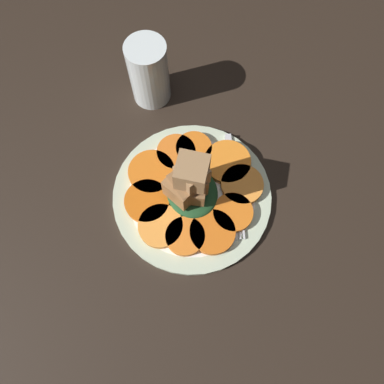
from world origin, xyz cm
name	(u,v)px	position (x,y,z in cm)	size (l,w,h in cm)	color
table_slab	(192,198)	(0.00, 0.00, 1.00)	(120.00, 120.00, 2.00)	black
plate	(192,195)	(0.00, 0.00, 2.52)	(26.07, 26.07, 1.05)	beige
carrot_slice_0	(233,213)	(-5.39, -4.96, 3.68)	(6.40, 6.40, 1.16)	orange
carrot_slice_1	(242,185)	(-1.47, -8.19, 3.68)	(6.96, 6.96, 1.16)	orange
carrot_slice_2	(227,162)	(3.17, -7.46, 3.68)	(7.83, 7.83, 1.16)	orange
carrot_slice_3	(194,149)	(7.47, -3.05, 3.68)	(6.13, 6.13, 1.16)	orange
carrot_slice_4	(174,153)	(7.78, 0.47, 3.68)	(6.58, 6.58, 1.16)	orange
carrot_slice_5	(152,172)	(5.77, 5.03, 3.68)	(7.73, 7.73, 1.16)	orange
carrot_slice_6	(147,201)	(1.13, 7.30, 3.68)	(7.27, 7.27, 1.16)	#D35E12
carrot_slice_7	(161,226)	(-3.54, 6.55, 3.68)	(7.05, 7.05, 1.16)	#F99438
carrot_slice_8	(185,236)	(-6.42, 3.47, 3.68)	(6.18, 6.18, 1.16)	orange
carrot_slice_9	(212,232)	(-7.23, -0.76, 3.68)	(7.18, 7.18, 1.16)	orange
center_pile	(190,186)	(-0.23, 0.40, 7.65)	(9.13, 8.66, 11.19)	#1E4723
fork	(233,187)	(-1.16, -6.73, 3.30)	(18.34, 7.13, 0.40)	silver
water_glass	(148,73)	(21.52, 0.20, 8.11)	(6.88, 6.88, 12.21)	silver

